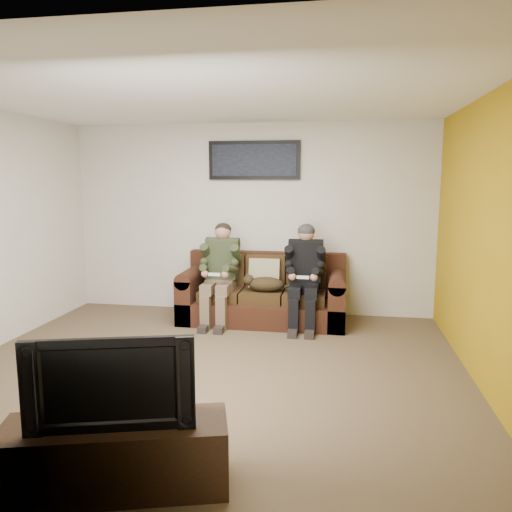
% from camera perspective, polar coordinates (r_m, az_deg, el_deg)
% --- Properties ---
extents(floor, '(5.00, 5.00, 0.00)m').
position_cam_1_polar(floor, '(5.05, -5.34, -12.73)').
color(floor, brown).
rests_on(floor, ground).
extents(ceiling, '(5.00, 5.00, 0.00)m').
position_cam_1_polar(ceiling, '(4.76, -5.81, 17.84)').
color(ceiling, silver).
rests_on(ceiling, ground).
extents(wall_back, '(5.00, 0.00, 5.00)m').
position_cam_1_polar(wall_back, '(6.91, -0.66, 4.23)').
color(wall_back, beige).
rests_on(wall_back, ground).
extents(wall_front, '(5.00, 0.00, 5.00)m').
position_cam_1_polar(wall_front, '(2.65, -18.44, -3.57)').
color(wall_front, beige).
rests_on(wall_front, ground).
extents(wall_right, '(0.00, 4.50, 4.50)m').
position_cam_1_polar(wall_right, '(4.73, 25.08, 1.31)').
color(wall_right, beige).
rests_on(wall_right, ground).
extents(accent_wall_right, '(0.00, 4.50, 4.50)m').
position_cam_1_polar(accent_wall_right, '(4.73, 24.96, 1.32)').
color(accent_wall_right, '#B18A11').
rests_on(accent_wall_right, ground).
extents(sofa, '(2.12, 0.92, 0.87)m').
position_cam_1_polar(sofa, '(6.61, 0.92, -4.52)').
color(sofa, '#381B10').
rests_on(sofa, ground).
extents(throw_pillow, '(0.41, 0.19, 0.40)m').
position_cam_1_polar(throw_pillow, '(6.59, 0.98, -1.99)').
color(throw_pillow, tan).
rests_on(throw_pillow, sofa).
extents(throw_blanket, '(0.43, 0.21, 0.08)m').
position_cam_1_polar(throw_blanket, '(6.89, -4.02, 0.58)').
color(throw_blanket, gray).
rests_on(throw_blanket, sofa).
extents(person_left, '(0.51, 0.87, 1.28)m').
position_cam_1_polar(person_left, '(6.46, -4.11, -1.33)').
color(person_left, brown).
rests_on(person_left, sofa).
extents(person_right, '(0.51, 0.86, 1.29)m').
position_cam_1_polar(person_right, '(6.30, 5.60, -1.58)').
color(person_right, black).
rests_on(person_right, sofa).
extents(cat, '(0.66, 0.26, 0.24)m').
position_cam_1_polar(cat, '(6.38, 0.96, -3.19)').
color(cat, '#403019').
rests_on(cat, sofa).
extents(framed_poster, '(1.25, 0.05, 0.52)m').
position_cam_1_polar(framed_poster, '(6.85, -0.22, 10.88)').
color(framed_poster, black).
rests_on(framed_poster, wall_back).
extents(tv_stand, '(1.40, 0.78, 0.42)m').
position_cam_1_polar(tv_stand, '(3.32, -15.73, -21.15)').
color(tv_stand, '#311F10').
rests_on(tv_stand, ground).
extents(television, '(0.96, 0.39, 0.55)m').
position_cam_1_polar(television, '(3.11, -16.11, -13.34)').
color(television, black).
rests_on(television, tv_stand).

